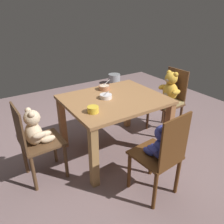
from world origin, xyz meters
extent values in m
cube|color=slate|center=(0.00, 0.00, -0.02)|extent=(5.20, 5.20, 0.04)
cube|color=#9D6C41|center=(0.00, 0.00, 0.69)|extent=(1.11, 0.92, 0.03)
cube|color=#9F7746|center=(-0.50, -0.41, 0.34)|extent=(0.08, 0.08, 0.67)
cube|color=#A5683D|center=(0.50, -0.41, 0.34)|extent=(0.08, 0.08, 0.67)
cube|color=#A56A3D|center=(-0.50, 0.41, 0.34)|extent=(0.08, 0.08, 0.67)
cube|color=#A06A3D|center=(0.50, 0.41, 0.34)|extent=(0.08, 0.08, 0.67)
cube|color=brown|center=(-0.86, 0.01, 0.42)|extent=(0.40, 0.38, 0.02)
cube|color=brown|center=(-1.05, 0.00, 0.64)|extent=(0.03, 0.34, 0.42)
cylinder|color=brown|center=(-0.69, -0.14, 0.20)|extent=(0.04, 0.04, 0.41)
cylinder|color=brown|center=(-0.70, 0.17, 0.20)|extent=(0.04, 0.04, 0.41)
cylinder|color=brown|center=(-1.03, -0.15, 0.20)|extent=(0.04, 0.04, 0.41)
cylinder|color=brown|center=(-1.04, 0.16, 0.20)|extent=(0.04, 0.04, 0.41)
ellipsoid|color=beige|center=(-0.93, 0.00, 0.54)|extent=(0.17, 0.20, 0.22)
ellipsoid|color=beige|center=(-0.88, 0.01, 0.53)|extent=(0.06, 0.11, 0.13)
sphere|color=beige|center=(-0.92, 0.00, 0.71)|extent=(0.15, 0.15, 0.15)
ellipsoid|color=beige|center=(-0.87, 0.01, 0.70)|extent=(0.06, 0.06, 0.05)
sphere|color=beige|center=(-0.93, -0.05, 0.77)|extent=(0.06, 0.06, 0.06)
sphere|color=beige|center=(-0.93, 0.06, 0.77)|extent=(0.06, 0.06, 0.06)
ellipsoid|color=beige|center=(-0.90, -0.10, 0.57)|extent=(0.13, 0.07, 0.06)
ellipsoid|color=beige|center=(-0.91, 0.11, 0.57)|extent=(0.13, 0.07, 0.06)
ellipsoid|color=beige|center=(-0.81, -0.05, 0.47)|extent=(0.15, 0.07, 0.07)
ellipsoid|color=beige|center=(-0.82, 0.06, 0.47)|extent=(0.15, 0.07, 0.07)
cube|color=#573215|center=(-0.06, -0.77, 0.42)|extent=(0.40, 0.42, 0.02)
cube|color=#573215|center=(-0.04, -0.96, 0.66)|extent=(0.34, 0.05, 0.46)
cylinder|color=#573215|center=(0.08, -0.59, 0.20)|extent=(0.04, 0.04, 0.41)
cylinder|color=#573215|center=(-0.23, -0.62, 0.20)|extent=(0.04, 0.04, 0.41)
cylinder|color=#573215|center=(0.11, -0.92, 0.20)|extent=(0.04, 0.04, 0.41)
cylinder|color=#573215|center=(-0.20, -0.95, 0.20)|extent=(0.04, 0.04, 0.41)
ellipsoid|color=#383D8C|center=(-0.05, -0.84, 0.53)|extent=(0.19, 0.16, 0.20)
ellipsoid|color=#C7B299|center=(-0.06, -0.79, 0.52)|extent=(0.10, 0.06, 0.12)
sphere|color=#383D8C|center=(-0.05, -0.83, 0.68)|extent=(0.14, 0.14, 0.14)
ellipsoid|color=#C7B299|center=(-0.06, -0.78, 0.67)|extent=(0.06, 0.05, 0.04)
sphere|color=#383D8C|center=(0.00, -0.83, 0.74)|extent=(0.05, 0.05, 0.05)
sphere|color=#383D8C|center=(-0.10, -0.84, 0.74)|extent=(0.05, 0.05, 0.05)
ellipsoid|color=#383D8C|center=(0.04, -0.81, 0.56)|extent=(0.07, 0.12, 0.06)
ellipsoid|color=#383D8C|center=(-0.15, -0.82, 0.56)|extent=(0.07, 0.12, 0.06)
ellipsoid|color=#383D8C|center=(-0.01, -0.73, 0.46)|extent=(0.07, 0.14, 0.06)
ellipsoid|color=#383D8C|center=(-0.11, -0.74, 0.46)|extent=(0.07, 0.14, 0.06)
cube|color=brown|center=(0.86, 0.02, 0.42)|extent=(0.41, 0.39, 0.02)
cube|color=brown|center=(1.05, 0.03, 0.66)|extent=(0.03, 0.35, 0.45)
cylinder|color=brown|center=(0.69, 0.17, 0.20)|extent=(0.04, 0.04, 0.41)
cylinder|color=brown|center=(0.71, -0.15, 0.20)|extent=(0.04, 0.04, 0.41)
cylinder|color=brown|center=(1.02, 0.18, 0.20)|extent=(0.04, 0.04, 0.41)
cylinder|color=brown|center=(1.04, -0.13, 0.20)|extent=(0.04, 0.04, 0.41)
cube|color=tan|center=(0.86, 0.02, 0.45)|extent=(0.37, 0.36, 0.04)
ellipsoid|color=gold|center=(0.93, 0.02, 0.59)|extent=(0.19, 0.23, 0.25)
ellipsoid|color=beige|center=(0.87, 0.02, 0.58)|extent=(0.07, 0.12, 0.15)
sphere|color=gold|center=(0.92, 0.02, 0.78)|extent=(0.17, 0.17, 0.17)
ellipsoid|color=beige|center=(0.86, 0.02, 0.77)|extent=(0.06, 0.07, 0.05)
sphere|color=gold|center=(0.93, 0.08, 0.84)|extent=(0.06, 0.06, 0.06)
sphere|color=gold|center=(0.94, -0.04, 0.84)|extent=(0.06, 0.06, 0.06)
ellipsoid|color=gold|center=(0.90, 0.14, 0.62)|extent=(0.14, 0.08, 0.07)
ellipsoid|color=gold|center=(0.91, -0.10, 0.62)|extent=(0.14, 0.08, 0.07)
ellipsoid|color=gold|center=(0.80, 0.07, 0.50)|extent=(0.17, 0.08, 0.08)
ellipsoid|color=gold|center=(0.80, -0.05, 0.50)|extent=(0.17, 0.08, 0.08)
cylinder|color=yellow|center=(-0.38, -0.20, 0.74)|extent=(0.11, 0.11, 0.06)
cylinder|color=yellow|center=(-0.38, -0.20, 0.71)|extent=(0.06, 0.06, 0.01)
cylinder|color=beige|center=(-0.38, -0.20, 0.76)|extent=(0.09, 0.09, 0.01)
cylinder|color=#B07352|center=(0.05, 0.30, 0.73)|extent=(0.14, 0.14, 0.05)
cylinder|color=#B07352|center=(0.05, 0.30, 0.71)|extent=(0.08, 0.08, 0.01)
cylinder|color=beige|center=(0.05, 0.30, 0.76)|extent=(0.12, 0.12, 0.01)
cylinder|color=#BCBCC1|center=(0.08, 0.29, 0.79)|extent=(0.10, 0.02, 0.07)
ellipsoid|color=#BCBCC1|center=(0.04, 0.30, 0.75)|extent=(0.03, 0.03, 0.01)
cylinder|color=white|center=(-0.08, 0.05, 0.73)|extent=(0.14, 0.14, 0.05)
cylinder|color=white|center=(-0.08, 0.05, 0.71)|extent=(0.08, 0.08, 0.01)
cylinder|color=beige|center=(-0.08, 0.05, 0.75)|extent=(0.11, 0.11, 0.01)
cylinder|color=#BCBCC1|center=(-0.09, 0.02, 0.79)|extent=(0.02, 0.09, 0.07)
ellipsoid|color=#BCBCC1|center=(-0.08, 0.06, 0.75)|extent=(0.03, 0.03, 0.01)
cylinder|color=#93969B|center=(1.41, 2.15, 0.12)|extent=(0.27, 0.27, 0.23)
camera|label=1|loc=(-1.28, -1.94, 1.67)|focal=35.34mm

